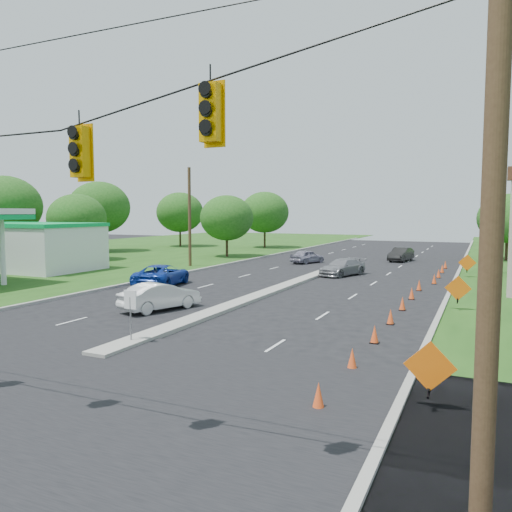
% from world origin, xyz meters
% --- Properties ---
extents(curb_left, '(0.25, 110.00, 0.16)m').
position_xyz_m(curb_left, '(-10.10, 30.00, 0.00)').
color(curb_left, gray).
rests_on(curb_left, ground).
extents(curb_right, '(0.25, 110.00, 0.16)m').
position_xyz_m(curb_right, '(10.10, 30.00, 0.00)').
color(curb_right, gray).
rests_on(curb_right, ground).
extents(median, '(1.00, 34.00, 0.18)m').
position_xyz_m(median, '(0.00, 21.00, 0.00)').
color(median, gray).
rests_on(median, ground).
extents(median_sign, '(0.55, 0.06, 2.05)m').
position_xyz_m(median_sign, '(0.00, 6.00, 1.46)').
color(median_sign, gray).
rests_on(median_sign, ground).
extents(utility_pole_far_left, '(0.28, 0.28, 9.00)m').
position_xyz_m(utility_pole_far_left, '(-12.50, 30.00, 4.50)').
color(utility_pole_far_left, '#422D1C').
rests_on(utility_pole_far_left, ground).
extents(utility_pole_far_right, '(0.28, 0.28, 9.00)m').
position_xyz_m(utility_pole_far_right, '(12.50, 35.00, 4.50)').
color(utility_pole_far_right, '#422D1C').
rests_on(utility_pole_far_right, ground).
extents(gas_station, '(18.40, 19.70, 5.20)m').
position_xyz_m(gas_station, '(-23.64, 20.24, 2.58)').
color(gas_station, white).
rests_on(gas_station, ground).
extents(cone_0, '(0.32, 0.32, 0.70)m').
position_xyz_m(cone_0, '(8.26, 3.00, 0.35)').
color(cone_0, '#FF541F').
rests_on(cone_0, ground).
extents(cone_1, '(0.32, 0.32, 0.70)m').
position_xyz_m(cone_1, '(8.26, 6.50, 0.35)').
color(cone_1, '#FF541F').
rests_on(cone_1, ground).
extents(cone_2, '(0.32, 0.32, 0.70)m').
position_xyz_m(cone_2, '(8.26, 10.00, 0.35)').
color(cone_2, '#FF541F').
rests_on(cone_2, ground).
extents(cone_3, '(0.32, 0.32, 0.70)m').
position_xyz_m(cone_3, '(8.26, 13.50, 0.35)').
color(cone_3, '#FF541F').
rests_on(cone_3, ground).
extents(cone_4, '(0.32, 0.32, 0.70)m').
position_xyz_m(cone_4, '(8.26, 17.00, 0.35)').
color(cone_4, '#FF541F').
rests_on(cone_4, ground).
extents(cone_5, '(0.32, 0.32, 0.70)m').
position_xyz_m(cone_5, '(8.26, 20.50, 0.35)').
color(cone_5, '#FF541F').
rests_on(cone_5, ground).
extents(cone_6, '(0.32, 0.32, 0.70)m').
position_xyz_m(cone_6, '(8.26, 24.00, 0.35)').
color(cone_6, '#FF541F').
rests_on(cone_6, ground).
extents(cone_7, '(0.32, 0.32, 0.70)m').
position_xyz_m(cone_7, '(8.86, 27.50, 0.35)').
color(cone_7, '#FF541F').
rests_on(cone_7, ground).
extents(cone_8, '(0.32, 0.32, 0.70)m').
position_xyz_m(cone_8, '(8.86, 31.00, 0.35)').
color(cone_8, '#FF541F').
rests_on(cone_8, ground).
extents(cone_9, '(0.32, 0.32, 0.70)m').
position_xyz_m(cone_9, '(8.86, 34.50, 0.35)').
color(cone_9, '#FF541F').
rests_on(cone_9, ground).
extents(cone_10, '(0.32, 0.32, 0.70)m').
position_xyz_m(cone_10, '(8.86, 38.00, 0.35)').
color(cone_10, '#FF541F').
rests_on(cone_10, ground).
extents(work_sign_0, '(1.27, 0.58, 1.37)m').
position_xyz_m(work_sign_0, '(10.80, 4.00, 1.09)').
color(work_sign_0, black).
rests_on(work_sign_0, ground).
extents(work_sign_1, '(1.27, 0.58, 1.37)m').
position_xyz_m(work_sign_1, '(10.80, 18.00, 1.09)').
color(work_sign_1, black).
rests_on(work_sign_1, ground).
extents(work_sign_2, '(1.27, 0.58, 1.37)m').
position_xyz_m(work_sign_2, '(10.80, 32.00, 1.09)').
color(work_sign_2, black).
rests_on(work_sign_2, ground).
extents(tree_2, '(5.88, 5.88, 6.86)m').
position_xyz_m(tree_2, '(-26.00, 30.00, 4.34)').
color(tree_2, black).
rests_on(tree_2, ground).
extents(tree_3, '(7.56, 7.56, 8.82)m').
position_xyz_m(tree_3, '(-32.00, 40.00, 5.58)').
color(tree_3, black).
rests_on(tree_3, ground).
extents(tree_4, '(6.72, 6.72, 7.84)m').
position_xyz_m(tree_4, '(-28.00, 52.00, 4.96)').
color(tree_4, black).
rests_on(tree_4, ground).
extents(tree_5, '(5.88, 5.88, 6.86)m').
position_xyz_m(tree_5, '(-14.00, 40.00, 4.34)').
color(tree_5, black).
rests_on(tree_5, ground).
extents(tree_6, '(6.72, 6.72, 7.84)m').
position_xyz_m(tree_6, '(-16.00, 55.00, 4.96)').
color(tree_6, black).
rests_on(tree_6, ground).
extents(tree_12, '(5.88, 5.88, 6.86)m').
position_xyz_m(tree_12, '(14.00, 48.00, 4.34)').
color(tree_12, black).
rests_on(tree_12, ground).
extents(tree_14, '(7.56, 7.56, 8.82)m').
position_xyz_m(tree_14, '(-34.00, 28.00, 5.58)').
color(tree_14, black).
rests_on(tree_14, ground).
extents(white_sedan, '(2.74, 4.48, 1.39)m').
position_xyz_m(white_sedan, '(-2.95, 12.00, 0.70)').
color(white_sedan, silver).
rests_on(white_sedan, ground).
extents(blue_pickup, '(3.47, 5.66, 1.46)m').
position_xyz_m(blue_pickup, '(-7.76, 18.93, 0.73)').
color(blue_pickup, '#0F2F99').
rests_on(blue_pickup, ground).
extents(silver_car_far, '(3.34, 4.90, 1.32)m').
position_xyz_m(silver_car_far, '(1.86, 29.42, 0.66)').
color(silver_car_far, gray).
rests_on(silver_car_far, ground).
extents(silver_car_oncoming, '(2.84, 4.16, 1.31)m').
position_xyz_m(silver_car_oncoming, '(-3.76, 37.44, 0.66)').
color(silver_car_oncoming, gray).
rests_on(silver_car_oncoming, ground).
extents(dark_car_receding, '(2.15, 4.42, 1.40)m').
position_xyz_m(dark_car_receding, '(4.27, 43.18, 0.70)').
color(dark_car_receding, black).
rests_on(dark_car_receding, ground).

